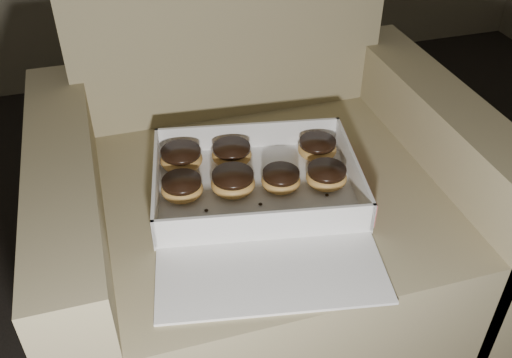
{
  "coord_description": "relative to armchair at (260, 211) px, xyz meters",
  "views": [
    {
      "loc": [
        0.24,
        0.19,
        1.05
      ],
      "look_at": [
        0.47,
        0.98,
        0.42
      ],
      "focal_mm": 40.0,
      "sensor_mm": 36.0,
      "label": 1
    }
  ],
  "objects": [
    {
      "name": "donut_g",
      "position": [
        -0.16,
        -0.06,
        0.14
      ],
      "size": [
        0.08,
        0.08,
        0.04
      ],
      "color": "#E5A950",
      "rests_on": "bakery_box"
    },
    {
      "name": "crumb_c",
      "position": [
        -0.11,
        -0.18,
        0.13
      ],
      "size": [
        0.01,
        0.01,
        0.0
      ],
      "primitive_type": "ellipsoid",
      "color": "black",
      "rests_on": "bakery_box"
    },
    {
      "name": "donut_c",
      "position": [
        -0.05,
        0.02,
        0.14
      ],
      "size": [
        0.08,
        0.08,
        0.04
      ],
      "color": "#E5A950",
      "rests_on": "bakery_box"
    },
    {
      "name": "donut_b",
      "position": [
        0.11,
        -0.01,
        0.14
      ],
      "size": [
        0.08,
        0.08,
        0.04
      ],
      "color": "#E5A950",
      "rests_on": "bakery_box"
    },
    {
      "name": "armchair",
      "position": [
        0.0,
        0.0,
        0.0
      ],
      "size": [
        0.83,
        0.7,
        0.87
      ],
      "color": "tan",
      "rests_on": "floor"
    },
    {
      "name": "donut_d",
      "position": [
        -0.07,
        -0.07,
        0.14
      ],
      "size": [
        0.08,
        0.08,
        0.04
      ],
      "color": "#E5A950",
      "rests_on": "bakery_box"
    },
    {
      "name": "crumb_b",
      "position": [
        -0.13,
        -0.11,
        0.13
      ],
      "size": [
        0.01,
        0.01,
        0.0
      ],
      "primitive_type": "ellipsoid",
      "color": "black",
      "rests_on": "bakery_box"
    },
    {
      "name": "bakery_box",
      "position": [
        -0.03,
        -0.11,
        0.13
      ],
      "size": [
        0.43,
        0.49,
        0.06
      ],
      "rotation": [
        0.0,
        0.0,
        -0.17
      ],
      "color": "white",
      "rests_on": "armchair"
    },
    {
      "name": "crumb_e",
      "position": [
        0.09,
        -0.13,
        0.13
      ],
      "size": [
        0.01,
        0.01,
        0.0
      ],
      "primitive_type": "ellipsoid",
      "color": "black",
      "rests_on": "bakery_box"
    },
    {
      "name": "crumb_a",
      "position": [
        -0.04,
        -0.12,
        0.13
      ],
      "size": [
        0.01,
        0.01,
        0.0
      ],
      "primitive_type": "ellipsoid",
      "color": "black",
      "rests_on": "bakery_box"
    },
    {
      "name": "donut_f",
      "position": [
        0.01,
        -0.09,
        0.14
      ],
      "size": [
        0.07,
        0.07,
        0.04
      ],
      "color": "#E5A950",
      "rests_on": "bakery_box"
    },
    {
      "name": "crumb_d",
      "position": [
        -0.2,
        -0.15,
        0.13
      ],
      "size": [
        0.01,
        0.01,
        0.0
      ],
      "primitive_type": "ellipsoid",
      "color": "black",
      "rests_on": "bakery_box"
    },
    {
      "name": "donut_a",
      "position": [
        0.1,
        -0.1,
        0.14
      ],
      "size": [
        0.08,
        0.08,
        0.04
      ],
      "color": "#E5A950",
      "rests_on": "bakery_box"
    },
    {
      "name": "donut_e",
      "position": [
        -0.15,
        0.03,
        0.14
      ],
      "size": [
        0.08,
        0.08,
        0.04
      ],
      "color": "#E5A950",
      "rests_on": "bakery_box"
    }
  ]
}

